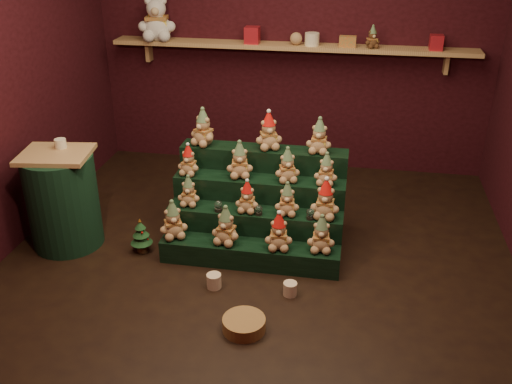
% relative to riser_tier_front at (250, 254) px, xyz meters
% --- Properties ---
extents(ground, '(4.00, 4.00, 0.00)m').
position_rel_riser_tier_front_xyz_m(ground, '(0.05, 0.06, -0.09)').
color(ground, black).
rests_on(ground, ground).
extents(back_wall, '(4.00, 0.10, 2.80)m').
position_rel_riser_tier_front_xyz_m(back_wall, '(0.05, 2.11, 1.31)').
color(back_wall, black).
rests_on(back_wall, ground).
extents(front_wall, '(4.00, 0.10, 2.80)m').
position_rel_riser_tier_front_xyz_m(front_wall, '(0.05, -1.99, 1.31)').
color(front_wall, black).
rests_on(front_wall, ground).
extents(back_shelf, '(3.60, 0.26, 0.24)m').
position_rel_riser_tier_front_xyz_m(back_shelf, '(0.05, 1.94, 1.20)').
color(back_shelf, tan).
rests_on(back_shelf, ground).
extents(riser_tier_front, '(1.40, 0.22, 0.18)m').
position_rel_riser_tier_front_xyz_m(riser_tier_front, '(0.00, 0.00, 0.00)').
color(riser_tier_front, black).
rests_on(riser_tier_front, ground).
extents(riser_tier_midfront, '(1.40, 0.22, 0.36)m').
position_rel_riser_tier_front_xyz_m(riser_tier_midfront, '(0.00, 0.22, 0.09)').
color(riser_tier_midfront, black).
rests_on(riser_tier_midfront, ground).
extents(riser_tier_midback, '(1.40, 0.22, 0.54)m').
position_rel_riser_tier_front_xyz_m(riser_tier_midback, '(0.00, 0.44, 0.18)').
color(riser_tier_midback, black).
rests_on(riser_tier_midback, ground).
extents(riser_tier_back, '(1.40, 0.22, 0.72)m').
position_rel_riser_tier_front_xyz_m(riser_tier_back, '(0.00, 0.66, 0.27)').
color(riser_tier_back, black).
rests_on(riser_tier_back, ground).
extents(teddy_0, '(0.29, 0.28, 0.31)m').
position_rel_riser_tier_front_xyz_m(teddy_0, '(-0.61, 0.01, 0.24)').
color(teddy_0, tan).
rests_on(teddy_0, riser_tier_front).
extents(teddy_1, '(0.25, 0.24, 0.31)m').
position_rel_riser_tier_front_xyz_m(teddy_1, '(-0.18, -0.00, 0.24)').
color(teddy_1, tan).
rests_on(teddy_1, riser_tier_front).
extents(teddy_2, '(0.23, 0.21, 0.29)m').
position_rel_riser_tier_front_xyz_m(teddy_2, '(0.23, -0.01, 0.24)').
color(teddy_2, tan).
rests_on(teddy_2, riser_tier_front).
extents(teddy_3, '(0.22, 0.20, 0.29)m').
position_rel_riser_tier_front_xyz_m(teddy_3, '(0.55, 0.01, 0.24)').
color(teddy_3, tan).
rests_on(teddy_3, riser_tier_front).
extents(teddy_4, '(0.19, 0.17, 0.25)m').
position_rel_riser_tier_front_xyz_m(teddy_4, '(-0.54, 0.23, 0.40)').
color(teddy_4, tan).
rests_on(teddy_4, riser_tier_midfront).
extents(teddy_5, '(0.19, 0.17, 0.26)m').
position_rel_riser_tier_front_xyz_m(teddy_5, '(-0.05, 0.20, 0.40)').
color(teddy_5, tan).
rests_on(teddy_5, riser_tier_midfront).
extents(teddy_6, '(0.20, 0.19, 0.27)m').
position_rel_riser_tier_front_xyz_m(teddy_6, '(0.26, 0.21, 0.40)').
color(teddy_6, tan).
rests_on(teddy_6, riser_tier_midfront).
extents(teddy_7, '(0.23, 0.21, 0.31)m').
position_rel_riser_tier_front_xyz_m(teddy_7, '(0.55, 0.21, 0.43)').
color(teddy_7, tan).
rests_on(teddy_7, riser_tier_midfront).
extents(teddy_8, '(0.20, 0.18, 0.25)m').
position_rel_riser_tier_front_xyz_m(teddy_8, '(-0.58, 0.42, 0.58)').
color(teddy_8, tan).
rests_on(teddy_8, riser_tier_midback).
extents(teddy_9, '(0.25, 0.23, 0.30)m').
position_rel_riser_tier_front_xyz_m(teddy_9, '(-0.16, 0.45, 0.60)').
color(teddy_9, tan).
rests_on(teddy_9, riser_tier_midback).
extents(teddy_10, '(0.24, 0.23, 0.28)m').
position_rel_riser_tier_front_xyz_m(teddy_10, '(0.23, 0.44, 0.59)').
color(teddy_10, tan).
rests_on(teddy_10, riser_tier_midback).
extents(teddy_11, '(0.20, 0.18, 0.26)m').
position_rel_riser_tier_front_xyz_m(teddy_11, '(0.54, 0.43, 0.58)').
color(teddy_11, tan).
rests_on(teddy_11, riser_tier_midback).
extents(teddy_12, '(0.29, 0.28, 0.31)m').
position_rel_riser_tier_front_xyz_m(teddy_12, '(-0.51, 0.65, 0.79)').
color(teddy_12, tan).
rests_on(teddy_12, riser_tier_back).
extents(teddy_13, '(0.28, 0.26, 0.31)m').
position_rel_riser_tier_front_xyz_m(teddy_13, '(0.04, 0.66, 0.78)').
color(teddy_13, tan).
rests_on(teddy_13, riser_tier_back).
extents(teddy_14, '(0.21, 0.19, 0.29)m').
position_rel_riser_tier_front_xyz_m(teddy_14, '(0.45, 0.64, 0.77)').
color(teddy_14, tan).
rests_on(teddy_14, riser_tier_back).
extents(snow_globe_a, '(0.07, 0.07, 0.09)m').
position_rel_riser_tier_front_xyz_m(snow_globe_a, '(-0.28, 0.16, 0.32)').
color(snow_globe_a, black).
rests_on(snow_globe_a, riser_tier_midfront).
extents(snow_globe_b, '(0.06, 0.06, 0.08)m').
position_rel_riser_tier_front_xyz_m(snow_globe_b, '(0.04, 0.16, 0.31)').
color(snow_globe_b, black).
rests_on(snow_globe_b, riser_tier_midfront).
extents(snow_globe_c, '(0.07, 0.07, 0.09)m').
position_rel_riser_tier_front_xyz_m(snow_globe_c, '(0.45, 0.16, 0.31)').
color(snow_globe_c, black).
rests_on(snow_globe_c, riser_tier_midfront).
extents(side_table, '(0.59, 0.57, 0.81)m').
position_rel_riser_tier_front_xyz_m(side_table, '(-1.54, 0.06, 0.31)').
color(side_table, tan).
rests_on(side_table, ground).
extents(table_ornament, '(0.09, 0.09, 0.07)m').
position_rel_riser_tier_front_xyz_m(table_ornament, '(-1.54, 0.16, 0.76)').
color(table_ornament, beige).
rests_on(table_ornament, side_table).
extents(mini_christmas_tree, '(0.18, 0.18, 0.30)m').
position_rel_riser_tier_front_xyz_m(mini_christmas_tree, '(-0.90, 0.03, 0.06)').
color(mini_christmas_tree, '#4B341B').
rests_on(mini_christmas_tree, ground).
extents(mug_left, '(0.11, 0.11, 0.11)m').
position_rel_riser_tier_front_xyz_m(mug_left, '(-0.20, -0.35, -0.04)').
color(mug_left, beige).
rests_on(mug_left, ground).
extents(mug_right, '(0.10, 0.10, 0.10)m').
position_rel_riser_tier_front_xyz_m(mug_right, '(0.36, -0.34, -0.04)').
color(mug_right, beige).
rests_on(mug_right, ground).
extents(wicker_basket, '(0.38, 0.38, 0.09)m').
position_rel_riser_tier_front_xyz_m(wicker_basket, '(0.11, -0.78, -0.05)').
color(wicker_basket, '#A17541').
rests_on(wicker_basket, ground).
extents(white_bear, '(0.43, 0.40, 0.53)m').
position_rel_riser_tier_front_xyz_m(white_bear, '(-1.30, 1.90, 1.49)').
color(white_bear, silver).
rests_on(white_bear, back_shelf).
extents(brown_bear, '(0.19, 0.18, 0.20)m').
position_rel_riser_tier_front_xyz_m(brown_bear, '(0.83, 1.90, 1.33)').
color(brown_bear, '#4C2B19').
rests_on(brown_bear, back_shelf).
extents(gift_tin_red_a, '(0.14, 0.14, 0.16)m').
position_rel_riser_tier_front_xyz_m(gift_tin_red_a, '(-0.33, 1.91, 1.31)').
color(gift_tin_red_a, '#B21B26').
rests_on(gift_tin_red_a, back_shelf).
extents(gift_tin_cream, '(0.14, 0.14, 0.12)m').
position_rel_riser_tier_front_xyz_m(gift_tin_cream, '(0.26, 1.91, 1.29)').
color(gift_tin_cream, beige).
rests_on(gift_tin_cream, back_shelf).
extents(gift_tin_red_b, '(0.12, 0.12, 0.14)m').
position_rel_riser_tier_front_xyz_m(gift_tin_red_b, '(1.42, 1.91, 1.30)').
color(gift_tin_red_b, '#B21B26').
rests_on(gift_tin_red_b, back_shelf).
extents(shelf_plush_ball, '(0.12, 0.12, 0.12)m').
position_rel_riser_tier_front_xyz_m(shelf_plush_ball, '(0.11, 1.91, 1.29)').
color(shelf_plush_ball, tan).
rests_on(shelf_plush_ball, back_shelf).
extents(scarf_gift_box, '(0.16, 0.10, 0.10)m').
position_rel_riser_tier_front_xyz_m(scarf_gift_box, '(0.60, 1.91, 1.28)').
color(scarf_gift_box, '#D5501E').
rests_on(scarf_gift_box, back_shelf).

